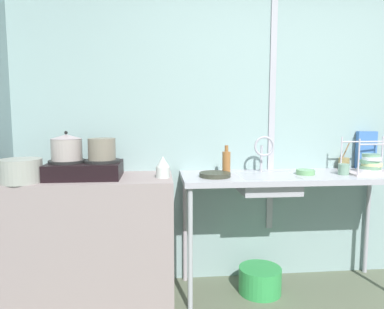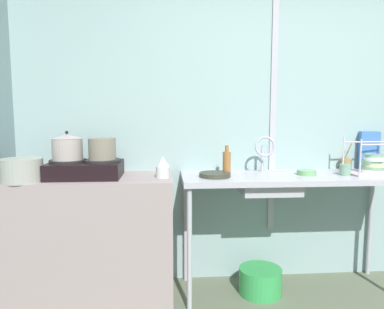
# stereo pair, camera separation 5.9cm
# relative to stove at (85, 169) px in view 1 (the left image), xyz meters

# --- Properties ---
(wall_back) EXTENTS (5.16, 0.10, 2.77)m
(wall_back) POSITION_rel_stove_xyz_m (1.59, 0.32, 0.40)
(wall_back) COLOR #87A3A2
(wall_back) RESTS_ON ground
(wall_metal_strip) EXTENTS (0.05, 0.01, 2.21)m
(wall_metal_strip) POSITION_rel_stove_xyz_m (1.46, 0.26, 0.54)
(wall_metal_strip) COLOR #A7A4AF
(counter_concrete) EXTENTS (1.18, 0.54, 0.92)m
(counter_concrete) POSITION_rel_stove_xyz_m (0.03, -0.00, -0.52)
(counter_concrete) COLOR gray
(counter_concrete) RESTS_ON ground
(counter_sink) EXTENTS (1.66, 0.54, 0.92)m
(counter_sink) POSITION_rel_stove_xyz_m (1.53, 0.00, -0.13)
(counter_sink) COLOR #A7A4AF
(counter_sink) RESTS_ON ground
(stove) EXTENTS (0.51, 0.37, 0.13)m
(stove) POSITION_rel_stove_xyz_m (0.00, 0.00, 0.00)
(stove) COLOR black
(stove) RESTS_ON counter_concrete
(pot_on_left_burner) EXTENTS (0.22, 0.22, 0.21)m
(pot_on_left_burner) POSITION_rel_stove_xyz_m (-0.12, -0.00, 0.16)
(pot_on_left_burner) COLOR #A1938F
(pot_on_left_burner) RESTS_ON stove
(pot_on_right_burner) EXTENTS (0.19, 0.19, 0.15)m
(pot_on_right_burner) POSITION_rel_stove_xyz_m (0.12, -0.00, 0.14)
(pot_on_right_burner) COLOR slate
(pot_on_right_burner) RESTS_ON stove
(pot_beside_stove) EXTENTS (0.27, 0.27, 0.16)m
(pot_beside_stove) POSITION_rel_stove_xyz_m (-0.39, -0.14, 0.02)
(pot_beside_stove) COLOR #98978E
(pot_beside_stove) RESTS_ON counter_concrete
(percolator) EXTENTS (0.10, 0.10, 0.16)m
(percolator) POSITION_rel_stove_xyz_m (0.56, -0.05, 0.01)
(percolator) COLOR silver
(percolator) RESTS_ON counter_concrete
(sink_basin) EXTENTS (0.42, 0.34, 0.12)m
(sink_basin) POSITION_rel_stove_xyz_m (1.34, -0.05, -0.12)
(sink_basin) COLOR #A7A4AF
(sink_basin) RESTS_ON counter_sink
(faucet) EXTENTS (0.16, 0.09, 0.29)m
(faucet) POSITION_rel_stove_xyz_m (1.34, 0.09, 0.13)
(faucet) COLOR #A7A4AF
(faucet) RESTS_ON counter_sink
(frying_pan) EXTENTS (0.23, 0.23, 0.03)m
(frying_pan) POSITION_rel_stove_xyz_m (0.94, -0.05, -0.05)
(frying_pan) COLOR #313327
(frying_pan) RESTS_ON counter_sink
(dish_rack) EXTENTS (0.36, 0.27, 0.28)m
(dish_rack) POSITION_rel_stove_xyz_m (2.15, -0.02, 0.00)
(dish_rack) COLOR #BDB1BE
(dish_rack) RESTS_ON counter_sink
(cup_by_rack) EXTENTS (0.08, 0.08, 0.08)m
(cup_by_rack) POSITION_rel_stove_xyz_m (1.92, -0.06, -0.02)
(cup_by_rack) COLOR gray
(cup_by_rack) RESTS_ON counter_sink
(small_bowl_on_drainboard) EXTENTS (0.14, 0.14, 0.04)m
(small_bowl_on_drainboard) POSITION_rel_stove_xyz_m (1.64, -0.02, -0.04)
(small_bowl_on_drainboard) COLOR #649B64
(small_bowl_on_drainboard) RESTS_ON counter_sink
(bottle_by_sink) EXTENTS (0.06, 0.06, 0.22)m
(bottle_by_sink) POSITION_rel_stove_xyz_m (1.04, 0.05, 0.03)
(bottle_by_sink) COLOR #925B2E
(bottle_by_sink) RESTS_ON counter_sink
(cereal_box) EXTENTS (0.16, 0.08, 0.31)m
(cereal_box) POSITION_rel_stove_xyz_m (2.26, 0.22, 0.09)
(cereal_box) COLOR #3C6CB6
(cereal_box) RESTS_ON counter_sink
(utensil_jar) EXTENTS (0.09, 0.09, 0.22)m
(utensil_jar) POSITION_rel_stove_xyz_m (2.06, 0.21, -0.01)
(utensil_jar) COLOR olive
(utensil_jar) RESTS_ON counter_sink
(bucket_on_floor) EXTENTS (0.33, 0.33, 0.20)m
(bucket_on_floor) POSITION_rel_stove_xyz_m (1.30, -0.03, -0.88)
(bucket_on_floor) COLOR green
(bucket_on_floor) RESTS_ON ground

